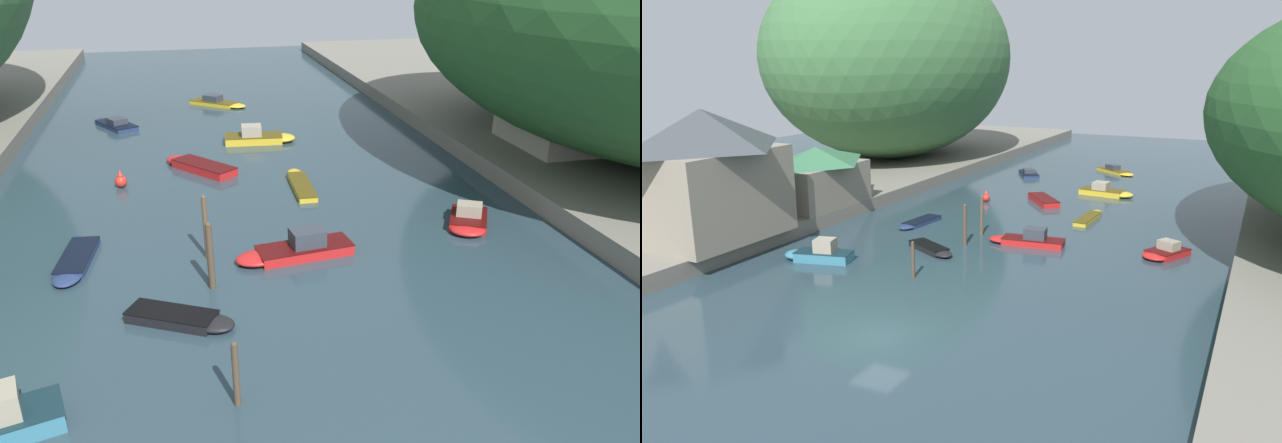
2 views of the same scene
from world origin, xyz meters
TOP-DOWN VIEW (x-y plane):
  - water_surface at (0.00, 30.00)m, footprint 130.00×130.00m
  - left_bank at (-27.24, 30.00)m, footprint 22.00×120.00m
  - hillside_left at (-28.34, 47.26)m, footprint 28.87×40.42m
  - waterfront_building at (-19.32, 6.71)m, footprint 8.48×10.73m
  - boathouse_shed at (-19.00, 18.71)m, footprint 5.94×9.82m
  - boat_cabin_cruiser at (-9.48, 48.26)m, footprint 4.42×5.88m
  - boat_white_cruiser at (-4.54, 14.17)m, footprint 4.78×3.45m
  - boat_small_dinghy at (3.52, 29.43)m, footprint 1.34×6.25m
  - boat_red_skiff at (-2.96, 34.48)m, footprint 5.23×6.04m
  - boat_open_rowboat at (2.45, 40.28)m, footprint 5.87×2.65m
  - boat_far_right_bank at (1.13, 19.22)m, footprint 6.21×2.52m
  - boat_mid_channel at (-11.09, 8.72)m, footprint 5.35×2.95m
  - boat_near_quay at (0.28, 54.33)m, footprint 5.82×5.26m
  - boat_yellow_tender at (-9.63, 20.67)m, footprint 1.96×5.27m
  - boat_moored_right at (11.44, 20.75)m, footprint 3.51×4.30m
  - mooring_post_nearest at (-2.96, 8.59)m, footprint 0.23×0.23m
  - mooring_post_middle at (-3.17, 16.93)m, footprint 0.31×0.31m
  - mooring_post_fourth at (-3.17, 20.10)m, footprint 0.24×0.24m
  - channel_buoy_near at (-8.00, 31.87)m, footprint 0.80×0.80m
  - person_on_quay at (-17.21, 11.89)m, footprint 0.34×0.43m

SIDE VIEW (x-z plane):
  - water_surface at x=0.00m, z-range 0.00..0.00m
  - boat_yellow_tender at x=-9.63m, z-range 0.00..0.38m
  - boat_small_dinghy at x=3.52m, z-range 0.00..0.39m
  - boat_white_cruiser at x=-4.54m, z-range 0.00..0.47m
  - boat_cabin_cruiser at x=-9.48m, z-range -0.17..0.71m
  - boat_red_skiff at x=-2.96m, z-range 0.00..0.59m
  - boat_near_quay at x=0.28m, z-range -0.20..0.80m
  - boat_moored_right at x=11.44m, z-range -0.23..0.95m
  - boat_far_right_bank at x=1.13m, z-range -0.28..1.12m
  - boat_open_rowboat at x=2.45m, z-range -0.28..1.14m
  - channel_buoy_near at x=-8.00m, z-range -0.13..1.07m
  - boat_mid_channel at x=-11.09m, z-range -0.33..1.35m
  - left_bank at x=-27.24m, z-range 0.00..1.26m
  - mooring_post_nearest at x=-2.96m, z-range 0.01..2.56m
  - mooring_post_middle at x=-3.17m, z-range 0.01..3.33m
  - mooring_post_fourth at x=-3.17m, z-range 0.01..3.40m
  - person_on_quay at x=-17.21m, z-range 1.39..3.08m
  - boathouse_shed at x=-19.00m, z-range 1.34..6.69m
  - waterfront_building at x=-19.32m, z-range 1.42..10.97m
  - hillside_left at x=-28.34m, z-range 1.26..27.50m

